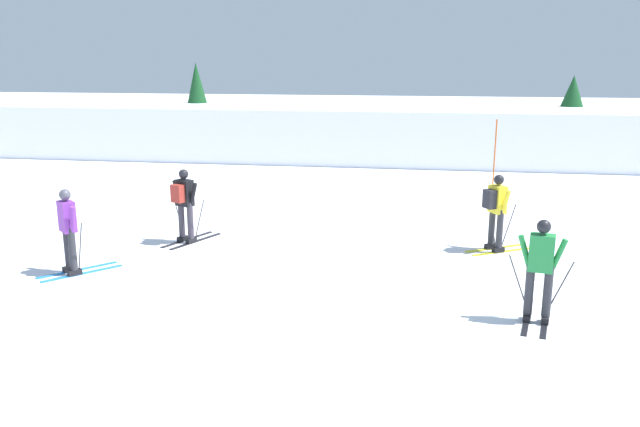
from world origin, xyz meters
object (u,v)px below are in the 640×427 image
object	(u,v)px
skier_yellow	(496,209)
skier_purple	(69,229)
trail_marker_pole	(494,160)
conifer_far_left	(197,101)
skier_black	(184,202)
skier_green	(540,268)
conifer_far_right	(571,109)

from	to	relation	value
skier_yellow	skier_purple	bearing A→B (deg)	-161.13
skier_yellow	trail_marker_pole	distance (m)	5.28
skier_yellow	conifer_far_left	xyz separation A→B (m)	(-11.58, 13.68, 1.28)
skier_black	skier_green	bearing A→B (deg)	-25.50
skier_black	skier_purple	xyz separation A→B (m)	(-1.44, -2.43, -0.04)
skier_black	trail_marker_pole	xyz separation A→B (m)	(7.42, 5.68, 0.24)
skier_yellow	conifer_far_right	distance (m)	14.80
skier_yellow	conifer_far_right	bearing A→B (deg)	72.55
skier_black	trail_marker_pole	bearing A→B (deg)	37.44
skier_black	skier_yellow	world-z (taller)	same
skier_green	conifer_far_right	bearing A→B (deg)	77.00
skier_yellow	conifer_far_right	xyz separation A→B (m)	(4.43, 14.08, 1.09)
skier_purple	skier_yellow	xyz separation A→B (m)	(8.37, 2.86, 0.04)
skier_black	conifer_far_left	bearing A→B (deg)	108.21
skier_green	conifer_far_right	distance (m)	18.46
skier_green	skier_purple	world-z (taller)	same
trail_marker_pole	conifer_far_left	xyz separation A→B (m)	(-12.06, 8.43, 1.04)
skier_purple	conifer_far_left	size ratio (longest dim) A/B	0.44
skier_green	conifer_far_left	xyz separation A→B (m)	(-11.86, 17.56, 1.32)
skier_purple	trail_marker_pole	xyz separation A→B (m)	(8.86, 8.11, 0.28)
conifer_far_right	conifer_far_left	bearing A→B (deg)	-178.57
skier_purple	trail_marker_pole	size ratio (longest dim) A/B	0.71
skier_black	trail_marker_pole	world-z (taller)	trail_marker_pole
trail_marker_pole	conifer_far_right	world-z (taller)	conifer_far_right
skier_purple	skier_yellow	bearing A→B (deg)	18.87
conifer_far_left	conifer_far_right	world-z (taller)	conifer_far_left
skier_green	trail_marker_pole	bearing A→B (deg)	88.74
skier_green	conifer_far_left	distance (m)	21.23
skier_black	conifer_far_left	world-z (taller)	conifer_far_left
skier_black	skier_yellow	size ratio (longest dim) A/B	1.00
skier_black	skier_yellow	xyz separation A→B (m)	(6.94, 0.43, 0.00)
conifer_far_right	trail_marker_pole	bearing A→B (deg)	-114.07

